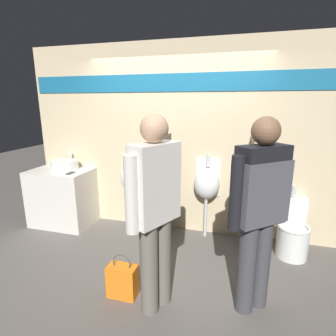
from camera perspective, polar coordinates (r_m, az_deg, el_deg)
name	(u,v)px	position (r m, az deg, el deg)	size (l,w,h in m)	color
ground_plane	(165,246)	(3.68, -0.73, -16.70)	(16.00, 16.00, 0.00)	#5B5651
display_wall	(176,140)	(3.78, 1.73, 6.14)	(4.51, 0.07, 2.70)	beige
sink_counter	(63,197)	(4.46, -21.97, -5.91)	(0.91, 0.62, 0.88)	silver
sink_basin	(65,165)	(4.34, -21.56, 0.62)	(0.40, 0.40, 0.28)	silver
cell_phone	(70,173)	(4.08, -20.49, -1.03)	(0.07, 0.14, 0.01)	#232328
divider_near_counter	(166,187)	(3.69, -0.47, -4.16)	(0.03, 0.48, 1.46)	#4C4238
divider_mid	(248,194)	(3.57, 17.11, -5.45)	(0.03, 0.48, 1.46)	#4C4238
urinal_near_counter	(132,178)	(3.96, -7.78, -2.11)	(0.36, 0.26, 1.18)	silver
urinal_far	(207,184)	(3.68, 8.44, -3.38)	(0.36, 0.26, 1.18)	silver
toilet	(292,233)	(3.74, 25.40, -12.57)	(0.39, 0.55, 0.85)	silver
person_in_vest	(259,204)	(2.40, 19.25, -7.49)	(0.51, 0.48, 1.78)	#3D3D42
person_with_lanyard	(155,208)	(2.30, -2.80, -8.71)	(0.38, 0.57, 1.80)	#666056
shopping_bag	(122,281)	(2.86, -9.89, -23.00)	(0.29, 0.16, 0.46)	orange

